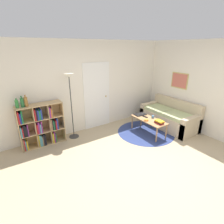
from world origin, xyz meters
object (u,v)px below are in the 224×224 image
(coffee_table, at_px, (149,121))
(bottle_left, at_px, (17,104))
(bookshelf, at_px, (40,126))
(bowl, at_px, (146,120))
(bottle_middle, at_px, (22,102))
(cup, at_px, (153,117))
(bottle_right, at_px, (26,102))
(laptop, at_px, (140,114))
(floor_lamp, at_px, (70,89))
(couch, at_px, (170,117))

(coffee_table, distance_m, bottle_left, 3.44)
(bookshelf, bearing_deg, bottle_left, -178.56)
(bowl, relative_size, bottle_middle, 0.49)
(cup, relative_size, bottle_right, 0.28)
(bookshelf, bearing_deg, laptop, -13.46)
(bottle_middle, bearing_deg, bottle_left, 174.55)
(floor_lamp, xyz_separation_m, cup, (2.08, -0.99, -0.91))
(bottle_left, bearing_deg, floor_lamp, -3.12)
(coffee_table, distance_m, cup, 0.18)
(coffee_table, relative_size, cup, 13.81)
(bottle_middle, bearing_deg, bookshelf, 3.98)
(floor_lamp, xyz_separation_m, laptop, (1.94, -0.59, -0.94))
(laptop, distance_m, bottle_left, 3.34)
(laptop, height_order, bowl, bowl)
(couch, relative_size, bottle_left, 7.82)
(laptop, xyz_separation_m, cup, (0.14, -0.40, 0.03))
(bookshelf, relative_size, couch, 0.62)
(bookshelf, xyz_separation_m, cup, (2.92, -1.07, -0.05))
(floor_lamp, bearing_deg, bottle_middle, 177.11)
(laptop, bearing_deg, bottle_right, 167.96)
(couch, xyz_separation_m, laptop, (-0.91, 0.40, 0.16))
(cup, distance_m, bottle_right, 3.39)
(bookshelf, xyz_separation_m, bottle_right, (-0.22, -0.02, 0.68))
(cup, bearing_deg, laptop, 108.70)
(bookshelf, distance_m, laptop, 2.86)
(bowl, distance_m, cup, 0.30)
(bookshelf, distance_m, bottle_right, 0.72)
(laptop, xyz_separation_m, bowl, (-0.16, -0.44, 0.01))
(bottle_left, height_order, bottle_middle, bottle_middle)
(coffee_table, height_order, bowl, bowl)
(bookshelf, height_order, bottle_middle, bottle_middle)
(cup, xyz_separation_m, bottle_right, (-3.14, 1.04, 0.73))
(bookshelf, xyz_separation_m, bowl, (2.62, -1.10, -0.06))
(bowl, xyz_separation_m, bottle_right, (-2.84, 1.08, 0.74))
(coffee_table, relative_size, bottle_left, 4.87)
(floor_lamp, xyz_separation_m, bottle_middle, (-1.14, 0.06, -0.19))
(bookshelf, distance_m, bowl, 2.84)
(bottle_middle, bearing_deg, couch, -14.69)
(bookshelf, xyz_separation_m, couch, (3.69, -1.07, -0.23))
(laptop, distance_m, bottle_right, 3.16)
(bottle_left, bearing_deg, laptop, -11.59)
(laptop, relative_size, cup, 4.63)
(bowl, bearing_deg, bottle_left, 160.23)
(floor_lamp, bearing_deg, bowl, -29.86)
(floor_lamp, relative_size, bottle_middle, 6.68)
(cup, bearing_deg, couch, -0.23)
(couch, distance_m, bottle_middle, 4.23)
(couch, relative_size, laptop, 4.79)
(floor_lamp, bearing_deg, couch, -19.13)
(couch, bearing_deg, bottle_middle, 165.31)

